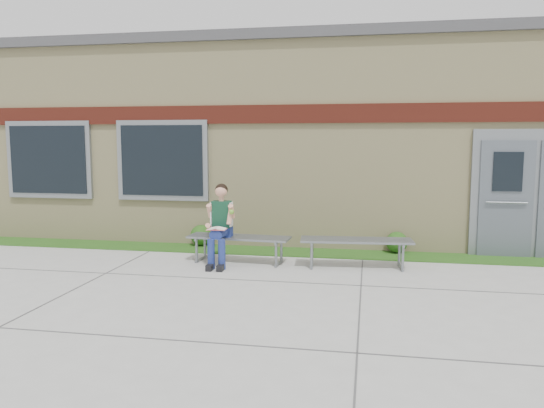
# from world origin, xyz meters

# --- Properties ---
(ground) EXTENTS (80.00, 80.00, 0.00)m
(ground) POSITION_xyz_m (0.00, 0.00, 0.00)
(ground) COLOR #9E9E99
(ground) RESTS_ON ground
(grass_strip) EXTENTS (16.00, 0.80, 0.02)m
(grass_strip) POSITION_xyz_m (0.00, 2.60, 0.01)
(grass_strip) COLOR #1D4512
(grass_strip) RESTS_ON ground
(school_building) EXTENTS (16.20, 6.22, 4.20)m
(school_building) POSITION_xyz_m (-0.00, 5.99, 2.10)
(school_building) COLOR beige
(school_building) RESTS_ON ground
(bench_left) EXTENTS (1.79, 0.61, 0.46)m
(bench_left) POSITION_xyz_m (-1.10, 1.64, 0.35)
(bench_left) COLOR slate
(bench_left) RESTS_ON ground
(bench_right) EXTENTS (1.87, 0.66, 0.48)m
(bench_right) POSITION_xyz_m (0.90, 1.64, 0.37)
(bench_right) COLOR slate
(bench_right) RESTS_ON ground
(girl) EXTENTS (0.50, 0.82, 1.37)m
(girl) POSITION_xyz_m (-1.38, 1.43, 0.71)
(girl) COLOR navy
(girl) RESTS_ON ground
(shrub_mid) EXTENTS (0.41, 0.41, 0.41)m
(shrub_mid) POSITION_xyz_m (-2.19, 2.85, 0.23)
(shrub_mid) COLOR #1D4512
(shrub_mid) RESTS_ON grass_strip
(shrub_east) EXTENTS (0.39, 0.39, 0.39)m
(shrub_east) POSITION_xyz_m (1.62, 2.85, 0.22)
(shrub_east) COLOR #1D4512
(shrub_east) RESTS_ON grass_strip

